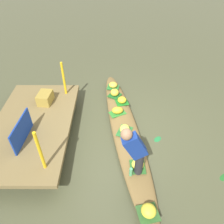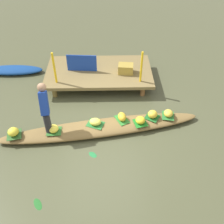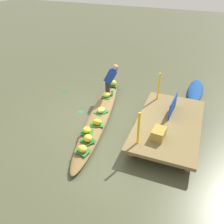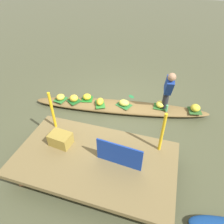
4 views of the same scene
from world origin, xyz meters
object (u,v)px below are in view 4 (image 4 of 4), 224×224
at_px(banana_bunch_1, 60,97).
at_px(produce_crate, 61,139).
at_px(banana_bunch_0, 124,103).
at_px(vendor_boat, 119,107).
at_px(banana_bunch_3, 87,97).
at_px(water_bottle, 167,108).
at_px(banana_bunch_4, 160,104).
at_px(banana_bunch_2, 195,108).
at_px(banana_bunch_6, 100,102).
at_px(banana_bunch_5, 74,98).
at_px(vendor_person, 168,89).
at_px(market_banner, 119,155).

bearing_deg(banana_bunch_1, produce_crate, 119.63).
bearing_deg(banana_bunch_1, banana_bunch_0, -171.67).
relative_size(vendor_boat, banana_bunch_3, 21.10).
bearing_deg(vendor_boat, water_bottle, 173.03).
height_order(banana_bunch_1, banana_bunch_4, same).
bearing_deg(banana_bunch_1, banana_bunch_3, -161.78).
height_order(banana_bunch_0, banana_bunch_3, banana_bunch_3).
xyz_separation_m(banana_bunch_2, banana_bunch_3, (3.04, 0.35, -0.01)).
xyz_separation_m(banana_bunch_2, banana_bunch_6, (2.59, 0.47, -0.00)).
distance_m(vendor_boat, banana_bunch_1, 1.75).
height_order(banana_bunch_5, banana_bunch_6, banana_bunch_5).
bearing_deg(water_bottle, banana_bunch_1, 6.44).
height_order(banana_bunch_5, vendor_person, vendor_person).
bearing_deg(banana_bunch_3, vendor_boat, -176.97).
bearing_deg(water_bottle, produce_crate, 45.61).
bearing_deg(banana_bunch_0, banana_bunch_5, 8.99).
xyz_separation_m(banana_bunch_1, banana_bunch_2, (-3.77, -0.59, 0.01)).
height_order(vendor_boat, banana_bunch_6, banana_bunch_6).
distance_m(vendor_boat, banana_bunch_6, 0.59).
relative_size(banana_bunch_1, banana_bunch_3, 1.05).
distance_m(banana_bunch_4, vendor_person, 0.62).
bearing_deg(banana_bunch_0, vendor_boat, -9.83).
bearing_deg(market_banner, banana_bunch_4, -98.40).
bearing_deg(vendor_person, produce_crate, 46.98).
height_order(banana_bunch_3, produce_crate, produce_crate).
relative_size(banana_bunch_2, banana_bunch_4, 1.03).
distance_m(water_bottle, market_banner, 2.37).
xyz_separation_m(vendor_boat, banana_bunch_6, (0.53, 0.18, 0.20)).
xyz_separation_m(vendor_person, water_bottle, (-0.06, 0.04, -0.59)).
distance_m(banana_bunch_0, banana_bunch_6, 0.68).
distance_m(vendor_boat, vendor_person, 1.49).
bearing_deg(banana_bunch_2, banana_bunch_6, 10.41).
distance_m(banana_bunch_2, produce_crate, 3.64).
bearing_deg(banana_bunch_4, banana_bunch_2, -174.19).
height_order(banana_bunch_4, banana_bunch_5, banana_bunch_5).
distance_m(banana_bunch_1, water_bottle, 3.05).
xyz_separation_m(vendor_boat, banana_bunch_1, (1.72, 0.30, 0.19)).
height_order(vendor_boat, market_banner, market_banner).
relative_size(banana_bunch_1, vendor_person, 0.21).
height_order(banana_bunch_1, banana_bunch_5, banana_bunch_5).
bearing_deg(banana_bunch_2, banana_bunch_5, 9.21).
bearing_deg(banana_bunch_5, banana_bunch_2, -170.79).
height_order(banana_bunch_6, produce_crate, produce_crate).
xyz_separation_m(banana_bunch_0, banana_bunch_1, (1.85, 0.27, 0.00)).
bearing_deg(produce_crate, banana_bunch_1, -60.37).
xyz_separation_m(banana_bunch_1, banana_bunch_6, (-1.19, -0.11, 0.01)).
bearing_deg(water_bottle, banana_bunch_2, -161.67).
distance_m(vendor_boat, produce_crate, 2.21).
bearing_deg(water_bottle, vendor_person, -35.60).
height_order(banana_bunch_6, vendor_person, vendor_person).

